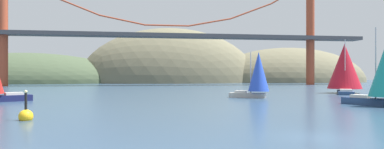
# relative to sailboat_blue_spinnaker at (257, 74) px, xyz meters

# --- Properties ---
(ground_plane) EXTENTS (360.00, 360.00, 0.00)m
(ground_plane) POSITION_rel_sailboat_blue_spinnaker_xyz_m (-8.31, -32.61, -3.68)
(ground_plane) COLOR #2D4760
(headland_left) EXTENTS (87.59, 44.00, 24.90)m
(headland_left) POSITION_rel_sailboat_blue_spinnaker_xyz_m (-63.31, 102.39, -3.68)
(headland_left) COLOR #425138
(headland_left) RESTS_ON ground_plane
(headland_right) EXTENTS (74.25, 44.00, 31.78)m
(headland_right) POSITION_rel_sailboat_blue_spinnaker_xyz_m (51.69, 102.39, -3.68)
(headland_right) COLOR #6B664C
(headland_right) RESTS_ON ground_plane
(headland_center) EXTENTS (78.52, 44.00, 47.58)m
(headland_center) POSITION_rel_sailboat_blue_spinnaker_xyz_m (-3.31, 102.39, -3.68)
(headland_center) COLOR #6B664C
(headland_center) RESTS_ON ground_plane
(suspension_bridge) EXTENTS (135.71, 6.00, 36.19)m
(suspension_bridge) POSITION_rel_sailboat_blue_spinnaker_xyz_m (-8.31, 62.39, 13.30)
(suspension_bridge) COLOR #A34228
(suspension_bridge) RESTS_ON ground_plane
(sailboat_blue_spinnaker) EXTENTS (6.49, 5.08, 7.14)m
(sailboat_blue_spinnaker) POSITION_rel_sailboat_blue_spinnaker_xyz_m (0.00, 0.00, 0.00)
(sailboat_blue_spinnaker) COLOR #B7B2A8
(sailboat_blue_spinnaker) RESTS_ON ground_plane
(sailboat_crimson_sail) EXTENTS (8.80, 10.86, 10.16)m
(sailboat_crimson_sail) POSITION_rel_sailboat_blue_spinnaker_xyz_m (21.06, 10.11, 1.32)
(sailboat_crimson_sail) COLOR navy
(sailboat_crimson_sail) RESTS_ON ground_plane
(channel_buoy) EXTENTS (1.10, 1.10, 2.64)m
(channel_buoy) POSITION_rel_sailboat_blue_spinnaker_xyz_m (-27.03, -22.12, -3.31)
(channel_buoy) COLOR gold
(channel_buoy) RESTS_ON ground_plane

